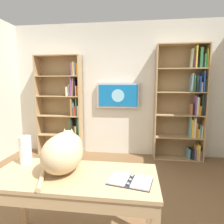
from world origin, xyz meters
name	(u,v)px	position (x,y,z in m)	size (l,w,h in m)	color
wall_back	(118,90)	(0.00, -2.23, 1.35)	(4.52, 0.06, 2.70)	silver
bookshelf_left	(186,104)	(-1.34, -2.06, 1.11)	(0.94, 0.28, 2.21)	tan
bookshelf_right	(66,108)	(1.09, -2.06, 0.98)	(0.93, 0.28, 2.05)	tan
wall_mounted_tv	(118,96)	(-0.01, -2.15, 1.25)	(0.86, 0.07, 0.51)	#B7B7BC
desk	(74,189)	(0.11, 0.36, 0.62)	(1.38, 0.60, 0.73)	tan
cat	(64,151)	(0.22, 0.27, 0.91)	(0.34, 0.57, 0.35)	#D1B284
open_binder	(130,181)	(-0.36, 0.40, 0.74)	(0.37, 0.28, 0.02)	#26262B
paper_towel_roll	(25,150)	(0.64, 0.18, 0.87)	(0.11, 0.11, 0.27)	white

